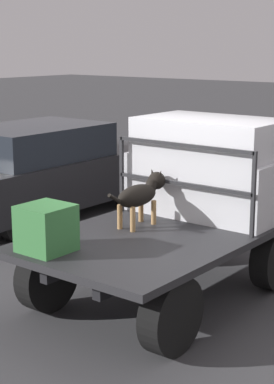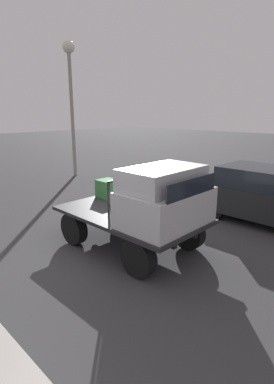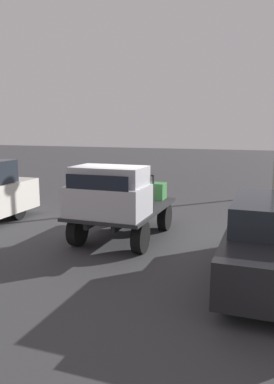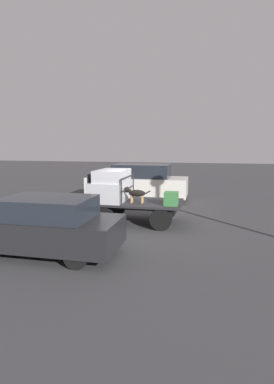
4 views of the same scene
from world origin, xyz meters
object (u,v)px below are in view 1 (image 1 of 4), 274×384
(cargo_crate, at_px, (46,228))
(parked_sedan, at_px, (42,170))
(dog, at_px, (142,194))
(flatbed_truck, at_px, (165,250))

(cargo_crate, xyz_separation_m, parked_sedan, (3.07, 3.29, -0.28))
(parked_sedan, bearing_deg, dog, -123.55)
(cargo_crate, distance_m, parked_sedan, 4.51)
(flatbed_truck, relative_size, cargo_crate, 7.16)
(dog, distance_m, parked_sedan, 3.89)
(flatbed_truck, relative_size, parked_sedan, 0.81)
(cargo_crate, bearing_deg, dog, -6.99)
(parked_sedan, bearing_deg, flatbed_truck, -121.35)
(flatbed_truck, distance_m, parked_sedan, 4.16)
(dog, bearing_deg, parked_sedan, 53.76)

